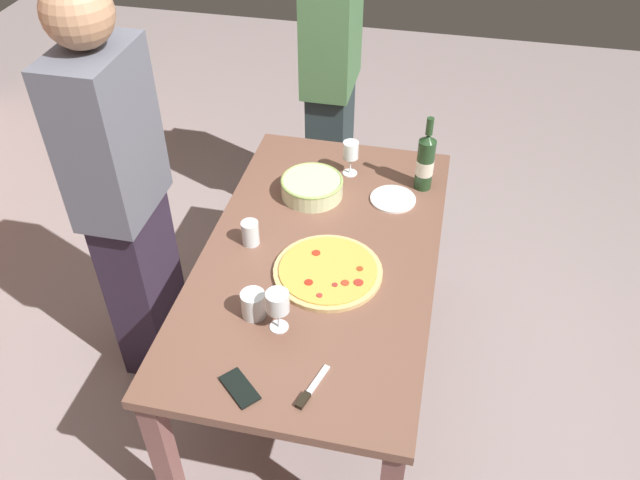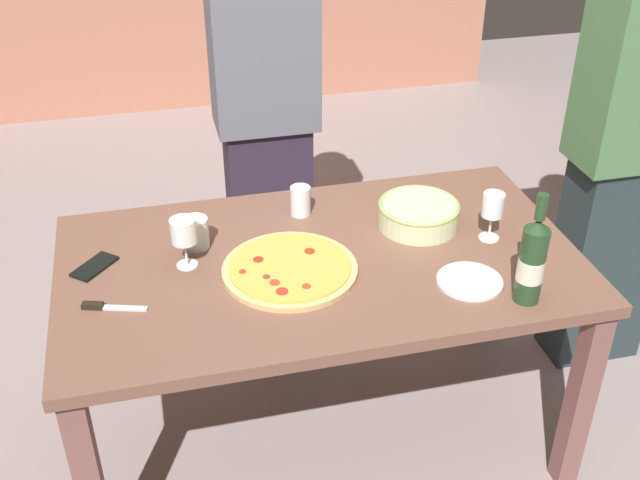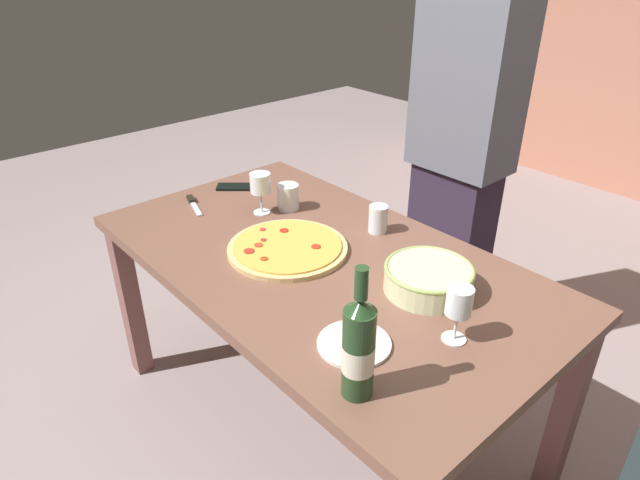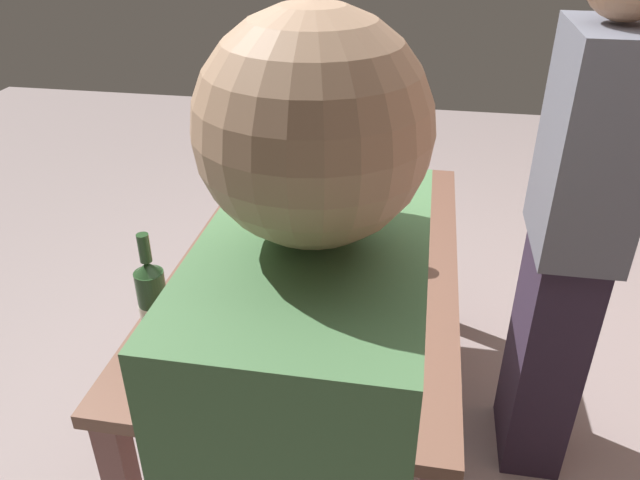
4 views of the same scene
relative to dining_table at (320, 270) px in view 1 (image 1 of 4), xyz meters
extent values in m
plane|color=gray|center=(0.00, 0.00, -0.66)|extent=(8.00, 8.00, 0.00)
cube|color=brown|center=(0.00, 0.00, 0.07)|extent=(1.60, 0.90, 0.04)
cube|color=brown|center=(0.74, -0.40, -0.30)|extent=(0.07, 0.07, 0.71)
cube|color=brown|center=(-0.74, 0.40, -0.30)|extent=(0.07, 0.07, 0.71)
cube|color=brown|center=(0.74, 0.40, -0.30)|extent=(0.07, 0.07, 0.71)
cylinder|color=tan|center=(-0.11, -0.05, 0.10)|extent=(0.41, 0.41, 0.02)
cylinder|color=gold|center=(-0.11, -0.05, 0.11)|extent=(0.37, 0.37, 0.01)
cylinder|color=#AB2E22|center=(-0.15, -0.18, 0.12)|extent=(0.04, 0.04, 0.00)
cylinder|color=#B2332C|center=(-0.25, -0.05, 0.12)|extent=(0.02, 0.02, 0.00)
cylinder|color=#9C3128|center=(-0.18, -0.10, 0.12)|extent=(0.02, 0.02, 0.00)
cylinder|color=#AD3C22|center=(-0.17, -0.13, 0.12)|extent=(0.03, 0.03, 0.00)
cylinder|color=#B4301B|center=(-0.03, 0.01, 0.12)|extent=(0.03, 0.03, 0.00)
cylinder|color=#A33E19|center=(-0.08, -0.17, 0.12)|extent=(0.02, 0.02, 0.00)
cylinder|color=#B22818|center=(-0.19, 0.00, 0.12)|extent=(0.03, 0.03, 0.00)
cylinder|color=beige|center=(0.36, 0.11, 0.13)|extent=(0.26, 0.26, 0.08)
torus|color=#9AB861|center=(0.36, 0.11, 0.17)|extent=(0.27, 0.27, 0.01)
cylinder|color=#234121|center=(0.52, -0.35, 0.21)|extent=(0.08, 0.08, 0.23)
cone|color=#234121|center=(0.52, -0.35, 0.34)|extent=(0.08, 0.08, 0.03)
cylinder|color=#234121|center=(0.52, -0.35, 0.40)|extent=(0.03, 0.03, 0.08)
cylinder|color=silver|center=(0.52, -0.35, 0.20)|extent=(0.08, 0.08, 0.07)
cylinder|color=white|center=(-0.40, 0.06, 0.09)|extent=(0.07, 0.07, 0.00)
cylinder|color=white|center=(-0.40, 0.06, 0.14)|extent=(0.01, 0.01, 0.08)
cylinder|color=white|center=(-0.40, 0.06, 0.22)|extent=(0.08, 0.08, 0.08)
cylinder|color=maroon|center=(-0.40, 0.06, 0.19)|extent=(0.07, 0.07, 0.03)
cylinder|color=white|center=(0.55, -0.02, 0.09)|extent=(0.07, 0.07, 0.00)
cylinder|color=white|center=(0.55, -0.02, 0.14)|extent=(0.01, 0.01, 0.08)
cylinder|color=white|center=(0.55, -0.02, 0.22)|extent=(0.07, 0.07, 0.08)
cylinder|color=white|center=(0.00, 0.28, 0.14)|extent=(0.07, 0.07, 0.10)
cylinder|color=white|center=(-0.36, 0.16, 0.14)|extent=(0.09, 0.09, 0.10)
cylinder|color=white|center=(0.40, -0.23, 0.10)|extent=(0.19, 0.19, 0.01)
cube|color=black|center=(-0.68, 0.11, 0.10)|extent=(0.15, 0.15, 0.01)
cube|color=silver|center=(-0.60, -0.12, 0.10)|extent=(0.13, 0.06, 0.01)
cube|color=black|center=(-0.68, -0.10, 0.10)|extent=(0.06, 0.04, 0.02)
cube|color=#273437|center=(1.17, 0.20, -0.23)|extent=(0.35, 0.20, 0.86)
cube|color=#4A7849|center=(1.17, 0.20, 0.52)|extent=(0.41, 0.24, 0.64)
cube|color=#2D2133|center=(-0.02, 0.78, -0.22)|extent=(0.33, 0.20, 0.87)
cube|color=slate|center=(-0.02, 0.78, 0.53)|extent=(0.38, 0.24, 0.65)
sphere|color=tan|center=(-0.02, 0.78, 0.98)|extent=(0.23, 0.23, 0.23)
camera|label=1|loc=(-1.82, -0.40, 1.76)|focal=36.16mm
camera|label=2|loc=(-0.47, -1.94, 1.42)|focal=43.52mm
camera|label=3|loc=(1.18, -1.04, 1.02)|focal=30.69mm
camera|label=4|loc=(1.72, 0.30, 1.16)|focal=34.62mm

